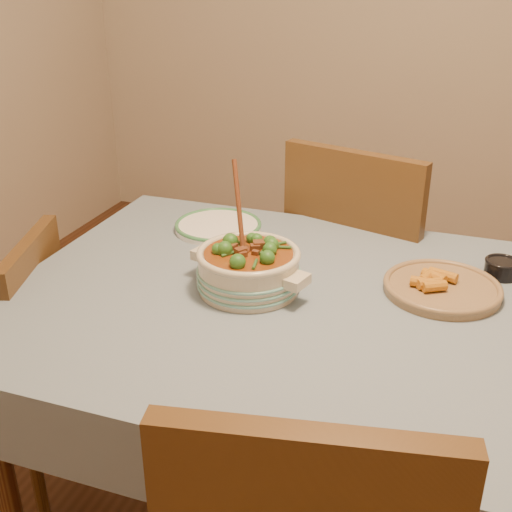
% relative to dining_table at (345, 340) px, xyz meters
% --- Properties ---
extents(dining_table, '(1.68, 1.08, 0.76)m').
position_rel_dining_table_xyz_m(dining_table, '(0.00, 0.00, 0.00)').
color(dining_table, brown).
rests_on(dining_table, floor).
extents(stew_casserole, '(0.33, 0.31, 0.30)m').
position_rel_dining_table_xyz_m(stew_casserole, '(-0.25, 0.01, 0.16)').
color(stew_casserole, beige).
rests_on(stew_casserole, dining_table).
extents(white_plate, '(0.32, 0.32, 0.02)m').
position_rel_dining_table_xyz_m(white_plate, '(-0.47, 0.34, 0.10)').
color(white_plate, white).
rests_on(white_plate, dining_table).
extents(condiment_bowl, '(0.09, 0.09, 0.05)m').
position_rel_dining_table_xyz_m(condiment_bowl, '(0.34, 0.29, 0.12)').
color(condiment_bowl, black).
rests_on(condiment_bowl, dining_table).
extents(fried_plate, '(0.37, 0.37, 0.05)m').
position_rel_dining_table_xyz_m(fried_plate, '(0.20, 0.15, 0.11)').
color(fried_plate, '#977854').
rests_on(fried_plate, dining_table).
extents(chair_far, '(0.57, 0.57, 0.99)m').
position_rel_dining_table_xyz_m(chair_far, '(-0.07, 0.63, -0.10)').
color(chair_far, '#55381A').
rests_on(chair_far, floor).
extents(chair_left, '(0.48, 0.48, 0.83)m').
position_rel_dining_table_xyz_m(chair_left, '(-0.95, -0.09, -0.20)').
color(chair_left, '#55381A').
rests_on(chair_left, floor).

